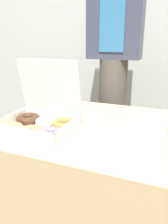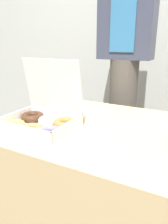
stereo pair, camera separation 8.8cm
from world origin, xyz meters
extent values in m
cube|color=tan|center=(0.00, 0.00, 0.36)|extent=(1.15, 0.72, 0.72)
cube|color=white|center=(-0.34, -0.16, 0.72)|extent=(0.30, 0.24, 0.01)
cube|color=white|center=(-0.48, -0.16, 0.75)|extent=(0.01, 0.24, 0.05)
cube|color=white|center=(-0.19, -0.16, 0.75)|extent=(0.01, 0.24, 0.05)
cube|color=white|center=(-0.34, -0.27, 0.75)|extent=(0.30, 0.01, 0.05)
cube|color=white|center=(-0.34, -0.04, 0.75)|extent=(0.30, 0.01, 0.05)
cube|color=white|center=(-0.34, -0.06, 0.89)|extent=(0.30, 0.05, 0.24)
torus|color=tan|center=(-0.43, -0.21, 0.74)|extent=(0.11, 0.11, 0.03)
torus|color=#422819|center=(-0.43, -0.10, 0.74)|extent=(0.13, 0.13, 0.03)
torus|color=#B27F4C|center=(-0.34, -0.21, 0.74)|extent=(0.11, 0.11, 0.03)
torus|color=silver|center=(-0.34, -0.10, 0.74)|extent=(0.11, 0.11, 0.03)
torus|color=slate|center=(-0.24, -0.21, 0.74)|extent=(0.15, 0.15, 0.03)
torus|color=#A87038|center=(-0.24, -0.10, 0.74)|extent=(0.15, 0.15, 0.03)
cylinder|color=#4C4742|center=(-0.22, 0.60, 0.49)|extent=(0.19, 0.19, 0.97)
cube|color=#383D51|center=(-0.22, 0.60, 1.27)|extent=(0.35, 0.16, 0.61)
cube|color=teal|center=(-0.22, 0.52, 1.21)|extent=(0.16, 0.01, 0.39)
camera|label=1|loc=(0.17, -0.89, 1.08)|focal=35.00mm
camera|label=2|loc=(0.25, -0.85, 1.08)|focal=35.00mm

